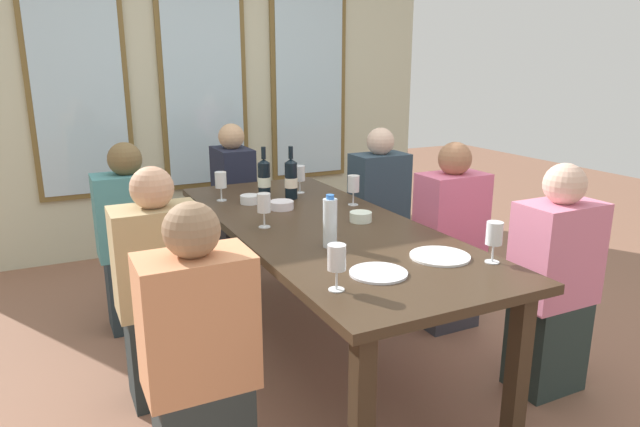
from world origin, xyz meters
name	(u,v)px	position (x,y,z in m)	size (l,w,h in m)	color
ground_plane	(322,354)	(0.00, 0.00, 0.00)	(12.00, 12.00, 0.00)	#8B5E49
back_wall_with_windows	(202,73)	(0.00, 2.21, 1.45)	(4.11, 0.10, 2.90)	beige
dining_table	(322,237)	(0.00, 0.00, 0.67)	(0.91, 2.26, 0.74)	#3D2C1D
white_plate_0	(440,256)	(0.22, -0.68, 0.74)	(0.26, 0.26, 0.01)	white
white_plate_1	(378,273)	(-0.12, -0.73, 0.74)	(0.23, 0.23, 0.01)	white
wine_bottle_0	(264,178)	(-0.05, 0.68, 0.86)	(0.08, 0.08, 0.31)	black
wine_bottle_1	(291,179)	(0.08, 0.57, 0.86)	(0.08, 0.08, 0.32)	black
tasting_bowl_0	(282,205)	(-0.07, 0.37, 0.76)	(0.14, 0.14, 0.05)	white
tasting_bowl_1	(250,199)	(-0.19, 0.57, 0.76)	(0.11, 0.11, 0.05)	white
tasting_bowl_2	(361,217)	(0.20, -0.05, 0.77)	(0.12, 0.12, 0.05)	white
water_bottle	(330,222)	(-0.13, -0.35, 0.85)	(0.06, 0.06, 0.24)	white
wine_glass_0	(337,259)	(-0.34, -0.80, 0.86)	(0.07, 0.07, 0.17)	white
wine_glass_1	(494,235)	(0.38, -0.83, 0.86)	(0.07, 0.07, 0.17)	white
wine_glass_2	(264,204)	(-0.29, 0.07, 0.86)	(0.07, 0.07, 0.17)	white
wine_glass_3	(221,181)	(-0.32, 0.71, 0.86)	(0.07, 0.07, 0.17)	white
wine_glass_4	(300,175)	(0.19, 0.69, 0.86)	(0.07, 0.07, 0.17)	white
wine_glass_5	(353,185)	(0.34, 0.27, 0.86)	(0.07, 0.07, 0.17)	white
seated_person_0	(132,242)	(-0.83, 0.80, 0.53)	(0.38, 0.24, 1.11)	#26333A
seated_person_1	(379,211)	(0.83, 0.78, 0.53)	(0.38, 0.24, 1.11)	#232240
seated_person_2	(160,293)	(-0.83, -0.03, 0.53)	(0.38, 0.24, 1.11)	#252D2D
seated_person_3	(450,241)	(0.83, -0.01, 0.53)	(0.38, 0.24, 1.11)	#363841
seated_person_4	(200,365)	(-0.83, -0.73, 0.53)	(0.38, 0.24, 1.11)	#2F3636
seated_person_5	(553,286)	(0.83, -0.76, 0.53)	(0.38, 0.24, 1.11)	#273331
seated_person_6	(234,202)	(0.00, 1.48, 0.53)	(0.24, 0.38, 1.11)	#28272B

